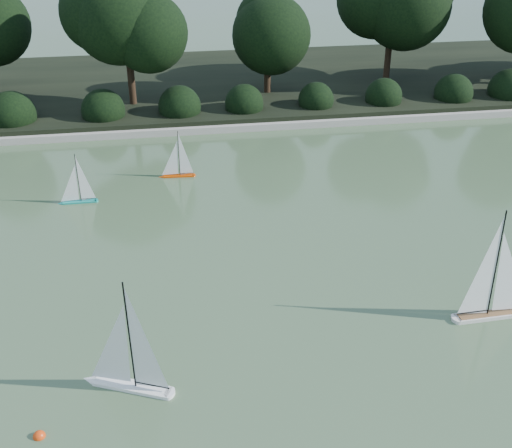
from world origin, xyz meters
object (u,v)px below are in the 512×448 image
object	(u,v)px
sailboat_teal	(76,195)
sailboat_white_b	(500,300)
sailboat_white_a	(123,370)
sailboat_orange	(175,169)
race_buoy	(39,436)

from	to	relation	value
sailboat_teal	sailboat_white_b	bearing A→B (deg)	-37.16
sailboat_white_b	sailboat_teal	xyz separation A→B (m)	(-6.75, 5.12, -0.12)
sailboat_white_a	sailboat_teal	world-z (taller)	sailboat_white_a
sailboat_white_a	sailboat_white_b	bearing A→B (deg)	6.80
sailboat_orange	race_buoy	distance (m)	7.79
sailboat_white_a	sailboat_white_b	size ratio (longest dim) A/B	0.94
sailboat_white_a	sailboat_white_b	world-z (taller)	sailboat_white_b
sailboat_white_b	sailboat_orange	bearing A→B (deg)	127.06
sailboat_teal	race_buoy	world-z (taller)	sailboat_teal
sailboat_teal	race_buoy	size ratio (longest dim) A/B	7.64
sailboat_white_a	sailboat_orange	size ratio (longest dim) A/B	1.56
sailboat_white_a	sailboat_teal	xyz separation A→B (m)	(-1.10, 5.79, -0.10)
sailboat_teal	race_buoy	xyz separation A→B (m)	(0.08, -6.51, -0.18)
sailboat_white_a	race_buoy	xyz separation A→B (m)	(-1.02, -0.72, -0.28)
sailboat_orange	race_buoy	xyz separation A→B (m)	(-2.04, -7.52, -0.18)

